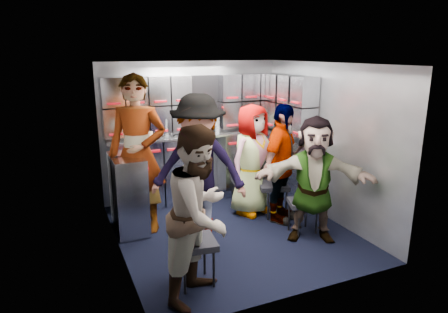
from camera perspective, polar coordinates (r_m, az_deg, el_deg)
name	(u,v)px	position (r m, az deg, el deg)	size (l,w,h in m)	color
floor	(232,231)	(5.21, 1.21, -10.62)	(3.00, 3.00, 0.00)	black
wall_back	(192,130)	(6.22, -4.56, 3.74)	(2.80, 0.04, 2.10)	#90969D
wall_left	(116,165)	(4.47, -15.24, -1.14)	(0.04, 3.00, 2.10)	#90969D
wall_right	(327,142)	(5.58, 14.45, 2.03)	(0.04, 3.00, 2.10)	#90969D
ceiling	(233,64)	(4.71, 1.35, 13.12)	(2.80, 3.00, 0.02)	silver
cart_bank_back	(197,168)	(6.16, -3.81, -1.67)	(2.68, 0.38, 0.99)	#A6AAB6
cart_bank_left	(128,194)	(5.20, -13.49, -5.22)	(0.38, 0.76, 0.99)	#A6AAB6
counter	(197,135)	(6.03, -3.89, 3.07)	(2.68, 0.42, 0.03)	#B4B6BB
locker_bank_back	(195,103)	(6.01, -4.17, 7.62)	(2.68, 0.28, 0.82)	#A6AAB6
locker_bank_right	(290,104)	(5.98, 9.45, 7.42)	(0.28, 1.00, 0.82)	#A6AAB6
right_cabinet	(291,170)	(6.10, 9.57, -1.96)	(0.28, 1.20, 1.00)	#A6AAB6
coffee_niche	(205,103)	(6.13, -2.75, 7.59)	(0.46, 0.16, 0.84)	black
red_latch_strip	(202,147)	(5.87, -3.21, 1.42)	(2.60, 0.02, 0.03)	#AE0B17
jump_seat_near_left	(195,245)	(3.97, -4.22, -12.52)	(0.45, 0.43, 0.47)	black
jump_seat_mid_left	(194,205)	(5.10, -4.27, -6.92)	(0.40, 0.39, 0.40)	black
jump_seat_center	(246,181)	(5.81, 3.10, -3.48)	(0.48, 0.46, 0.47)	black
jump_seat_mid_right	(273,187)	(5.58, 7.05, -4.41)	(0.49, 0.48, 0.46)	black
jump_seat_near_right	(303,204)	(5.14, 11.27, -6.74)	(0.45, 0.44, 0.42)	black
attendant_standing	(138,155)	(5.06, -12.23, 0.25)	(0.73, 0.48, 1.99)	black
attendant_arc_a	(200,214)	(3.65, -3.38, -8.16)	(0.79, 0.62, 1.64)	black
attendant_arc_b	(198,168)	(4.77, -3.67, -1.68)	(1.15, 0.66, 1.77)	black
attendant_arc_c	(252,160)	(5.55, 3.99, -0.50)	(0.76, 0.49, 1.55)	black
attendant_arc_d	(281,164)	(5.32, 8.16, -1.07)	(0.93, 0.39, 1.59)	black
attendant_arc_e	(314,179)	(4.88, 12.69, -3.20)	(1.41, 0.45, 1.52)	black
bottle_left	(135,131)	(5.71, -12.61, 3.55)	(0.06, 0.06, 0.26)	white
bottle_mid	(166,128)	(5.81, -8.28, 4.01)	(0.07, 0.07, 0.27)	white
bottle_right	(217,124)	(6.07, -0.95, 4.60)	(0.07, 0.07, 0.27)	white
cup_left	(150,135)	(5.76, -10.48, 3.01)	(0.08, 0.08, 0.11)	tan
cup_right	(264,126)	(6.42, 5.69, 4.34)	(0.08, 0.08, 0.10)	tan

